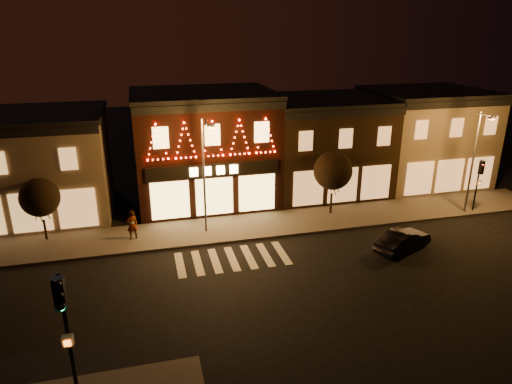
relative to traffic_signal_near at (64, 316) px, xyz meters
name	(u,v)px	position (x,y,z in m)	size (l,w,h in m)	color
ground	(248,296)	(7.48, 5.39, -3.78)	(120.00, 120.00, 0.00)	black
sidewalk_far	(250,226)	(9.48, 13.39, -3.70)	(44.00, 4.00, 0.15)	#47423D
building_left	(16,166)	(-5.52, 19.38, -0.11)	(12.20, 8.28, 7.30)	#7E6D59
building_pulp	(205,147)	(7.48, 19.36, 0.39)	(10.20, 8.34, 8.30)	black
building_right_a	(323,145)	(16.98, 19.38, -0.01)	(9.20, 8.28, 7.50)	#362312
building_right_b	(423,136)	(25.98, 19.38, 0.14)	(9.20, 8.28, 7.80)	#7E6D59
traffic_signal_near	(64,316)	(0.00, 0.00, 0.00)	(0.37, 0.53, 5.15)	black
traffic_signal_far	(480,175)	(25.72, 11.89, -0.92)	(0.34, 0.44, 3.79)	black
streetlamp_mid	(205,168)	(6.59, 13.06, 0.68)	(0.65, 1.68, 7.34)	#59595E
streetlamp_right	(475,155)	(25.00, 11.78, 0.59)	(0.61, 1.65, 7.19)	#59595E
tree_left	(40,198)	(-3.31, 14.50, -0.85)	(2.37, 2.37, 3.96)	black
tree_right	(333,171)	(15.59, 14.10, -0.48)	(2.69, 2.69, 4.50)	black
dark_sedan	(403,240)	(17.62, 7.93, -3.13)	(1.37, 3.93, 1.29)	black
pedestrian	(132,225)	(1.95, 13.23, -2.68)	(0.69, 0.45, 1.89)	gray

